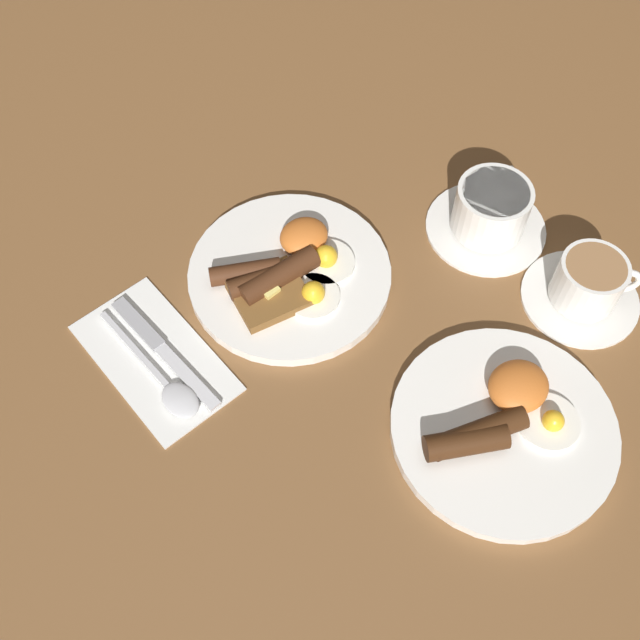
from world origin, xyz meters
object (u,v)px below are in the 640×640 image
teacup_far (587,286)px  knife (159,346)px  spoon (171,389)px  breakfast_plate_near (288,273)px  breakfast_plate_far (503,425)px  teacup_near (490,212)px

teacup_far → knife: 0.52m
teacup_far → spoon: teacup_far is taller
knife → spoon: 0.06m
breakfast_plate_near → breakfast_plate_far: 0.31m
breakfast_plate_far → spoon: size_ratio=1.36×
teacup_near → knife: 0.45m
teacup_near → teacup_far: size_ratio=1.09×
breakfast_plate_near → teacup_far: bearing=139.0°
teacup_far → breakfast_plate_far: bearing=19.0°
teacup_near → spoon: size_ratio=0.85×
teacup_far → spoon: (0.47, -0.19, -0.02)m
breakfast_plate_near → teacup_near: teacup_near is taller
breakfast_plate_near → spoon: (0.20, 0.05, -0.01)m
breakfast_plate_far → knife: bearing=-51.2°
teacup_near → teacup_far: (-0.02, 0.15, -0.00)m
breakfast_plate_far → spoon: bearing=-43.4°
teacup_near → teacup_far: bearing=96.6°
teacup_near → breakfast_plate_near: bearing=-18.6°
breakfast_plate_far → teacup_near: 0.29m
spoon → knife: bearing=157.2°
teacup_near → spoon: bearing=-4.5°
breakfast_plate_far → knife: 0.40m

